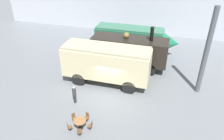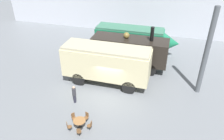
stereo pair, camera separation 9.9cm
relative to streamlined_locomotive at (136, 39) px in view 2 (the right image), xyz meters
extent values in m
plane|color=slate|center=(-0.82, -8.41, -1.95)|extent=(80.00, 80.00, 0.00)
cube|color=#B2B7C1|center=(-0.82, 7.08, 2.55)|extent=(44.00, 0.15, 9.00)
cube|color=#196B47|center=(-0.77, 0.00, -0.08)|extent=(8.18, 2.43, 2.38)
cone|color=#196B47|center=(4.25, 0.00, -0.08)|extent=(1.84, 2.26, 2.26)
cube|color=#366B54|center=(-0.77, 0.00, 1.23)|extent=(8.02, 2.24, 0.24)
cylinder|color=black|center=(1.69, -1.15, -1.43)|extent=(1.04, 0.12, 1.04)
cylinder|color=black|center=(1.69, 1.15, -1.43)|extent=(1.04, 0.12, 1.04)
cylinder|color=black|center=(-3.22, -1.15, -1.43)|extent=(1.04, 0.12, 1.04)
cylinder|color=black|center=(-3.22, 1.15, -1.43)|extent=(1.04, 0.12, 1.04)
cube|color=black|center=(0.03, -3.67, 0.21)|extent=(8.05, 2.48, 2.56)
cylinder|color=black|center=(2.24, -3.67, 2.22)|extent=(0.37, 0.37, 1.46)
sphere|color=brown|center=(-0.38, -3.67, 1.79)|extent=(0.64, 0.64, 0.64)
cylinder|color=black|center=(2.44, -4.85, -1.27)|extent=(1.36, 0.12, 1.36)
cylinder|color=black|center=(2.44, -2.49, -1.27)|extent=(1.36, 0.12, 1.36)
cylinder|color=black|center=(-2.39, -4.85, -1.27)|extent=(1.36, 0.12, 1.36)
cylinder|color=black|center=(-2.39, -2.49, -1.27)|extent=(1.36, 0.12, 1.36)
cube|color=beige|center=(-1.48, -7.24, 0.29)|extent=(8.30, 2.67, 2.77)
cube|color=tan|center=(-1.48, -7.24, 1.79)|extent=(8.13, 2.46, 0.24)
cylinder|color=black|center=(1.01, -8.52, -1.30)|extent=(1.30, 0.12, 1.30)
cylinder|color=black|center=(1.01, -5.97, -1.30)|extent=(1.30, 0.12, 1.30)
cylinder|color=black|center=(-3.97, -8.52, -1.30)|extent=(1.30, 0.12, 1.30)
cylinder|color=black|center=(-3.97, -5.97, -1.30)|extent=(1.30, 0.12, 1.30)
cylinder|color=black|center=(-1.58, -13.79, -1.94)|extent=(0.44, 0.44, 0.02)
cylinder|color=black|center=(-1.58, -13.79, -1.57)|extent=(0.08, 0.08, 0.72)
cylinder|color=olive|center=(-1.58, -13.79, -1.19)|extent=(0.94, 0.94, 0.03)
cylinder|color=black|center=(-2.22, -13.35, -1.74)|extent=(0.06, 0.06, 0.42)
cylinder|color=brown|center=(-2.22, -13.35, -1.51)|extent=(0.36, 0.36, 0.03)
cube|color=brown|center=(-2.35, -13.27, -1.29)|extent=(0.20, 0.26, 0.42)
cylinder|color=black|center=(-2.19, -14.26, -1.74)|extent=(0.06, 0.06, 0.42)
cylinder|color=brown|center=(-2.19, -14.26, -1.51)|extent=(0.36, 0.36, 0.03)
cube|color=brown|center=(-2.31, -14.35, -1.29)|extent=(0.21, 0.25, 0.42)
cylinder|color=black|center=(-1.32, -14.51, -1.74)|extent=(0.06, 0.06, 0.42)
cylinder|color=brown|center=(-1.32, -14.51, -1.51)|extent=(0.36, 0.36, 0.03)
cube|color=brown|center=(-1.27, -14.66, -1.29)|extent=(0.28, 0.13, 0.42)
cylinder|color=black|center=(-0.81, -13.77, -1.74)|extent=(0.06, 0.06, 0.42)
cylinder|color=brown|center=(-0.81, -13.77, -1.51)|extent=(0.36, 0.36, 0.03)
cube|color=brown|center=(-0.66, -13.76, -1.29)|extent=(0.05, 0.29, 0.42)
cylinder|color=black|center=(-1.37, -13.05, -1.74)|extent=(0.06, 0.06, 0.42)
cylinder|color=brown|center=(-1.37, -13.05, -1.51)|extent=(0.36, 0.36, 0.03)
cube|color=brown|center=(-1.32, -12.90, -1.29)|extent=(0.29, 0.12, 0.42)
cylinder|color=#262633|center=(-3.23, -11.04, -1.56)|extent=(0.24, 0.24, 0.78)
cylinder|color=#333338|center=(-3.23, -11.04, -0.82)|extent=(0.34, 0.34, 0.69)
sphere|color=tan|center=(-3.23, -11.04, -0.36)|extent=(0.23, 0.23, 0.23)
cylinder|color=#4C5156|center=(7.18, -6.38, 2.05)|extent=(0.44, 0.44, 8.00)
camera|label=1|loc=(3.94, -24.65, 10.33)|focal=35.00mm
camera|label=2|loc=(4.03, -24.62, 10.33)|focal=35.00mm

